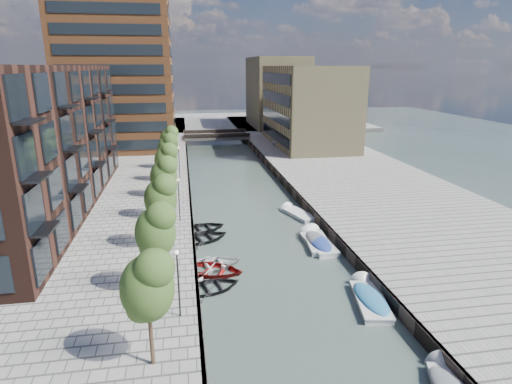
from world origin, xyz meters
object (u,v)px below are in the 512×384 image
object	(u,v)px
tree_4	(166,159)
tree_6	(169,138)
motorboat_0	(369,298)
motorboat_3	(317,242)
motorboat_2	(296,214)
sloop_4	(202,231)
tree_5	(168,147)
sloop_2	(212,273)
tree_3	(164,175)
sloop_3	(212,268)
car	(276,141)
tree_0	(147,284)
tree_2	(160,196)
sloop_1	(203,241)
motorboat_4	(316,241)
tree_1	(155,229)
bridge	(216,136)
sloop_0	(211,290)

from	to	relation	value
tree_4	tree_6	xyz separation A→B (m)	(0.00, 14.00, 0.00)
motorboat_0	motorboat_3	bearing A→B (deg)	93.43
motorboat_2	sloop_4	bearing A→B (deg)	-164.01
tree_5	sloop_2	world-z (taller)	tree_5
tree_3	sloop_3	bearing A→B (deg)	-68.57
tree_6	car	bearing A→B (deg)	41.82
tree_0	motorboat_2	xyz separation A→B (m)	(13.25, 22.66, -5.22)
tree_5	car	distance (m)	30.89
tree_0	sloop_4	xyz separation A→B (m)	(3.27, 19.81, -5.31)
tree_2	tree_3	bearing A→B (deg)	90.00
sloop_1	sloop_3	xyz separation A→B (m)	(0.37, -5.54, 0.00)
sloop_4	motorboat_4	distance (m)	10.80
motorboat_3	tree_5	bearing A→B (deg)	122.71
tree_1	tree_2	bearing A→B (deg)	90.00
bridge	motorboat_3	size ratio (longest dim) A/B	2.41
sloop_3	sloop_0	bearing A→B (deg)	159.51
tree_4	sloop_1	size ratio (longest dim) A/B	1.25
sloop_2	sloop_1	bearing A→B (deg)	24.41
sloop_2	motorboat_0	xyz separation A→B (m)	(9.96, -5.66, 0.21)
tree_3	motorboat_0	distance (m)	21.37
tree_0	sloop_1	distance (m)	18.37
sloop_1	motorboat_2	bearing A→B (deg)	-83.41
bridge	tree_0	bearing A→B (deg)	-97.13
tree_0	tree_2	bearing A→B (deg)	90.00
tree_6	motorboat_3	bearing A→B (deg)	-64.49
tree_5	car	bearing A→B (deg)	51.62
tree_0	tree_6	xyz separation A→B (m)	(0.00, 42.00, 0.00)
tree_4	sloop_1	bearing A→B (deg)	-73.09
bridge	motorboat_3	bearing A→B (deg)	-85.19
sloop_4	motorboat_2	bearing A→B (deg)	-90.17
sloop_1	sloop_0	bearing A→B (deg)	158.85
tree_3	motorboat_2	bearing A→B (deg)	7.16
tree_0	tree_1	distance (m)	7.00
sloop_1	sloop_2	world-z (taller)	sloop_2
tree_3	motorboat_3	xyz separation A→B (m)	(12.98, -6.21, -5.09)
tree_1	motorboat_0	world-z (taller)	tree_1
tree_0	motorboat_4	bearing A→B (deg)	49.35
tree_3	motorboat_4	bearing A→B (deg)	-24.15
tree_1	motorboat_3	world-z (taller)	tree_1
tree_3	tree_5	bearing A→B (deg)	90.00
sloop_1	motorboat_2	world-z (taller)	motorboat_2
bridge	sloop_4	world-z (taller)	bridge
tree_2	sloop_4	xyz separation A→B (m)	(3.27, 5.81, -5.31)
motorboat_2	motorboat_0	bearing A→B (deg)	-89.00
tree_5	sloop_2	distance (m)	24.90
tree_1	tree_5	world-z (taller)	same
tree_2	tree_4	size ratio (longest dim) A/B	1.00
sloop_3	car	world-z (taller)	car
motorboat_0	motorboat_4	xyz separation A→B (m)	(-0.53, 9.88, 0.00)
motorboat_0	tree_3	bearing A→B (deg)	130.76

